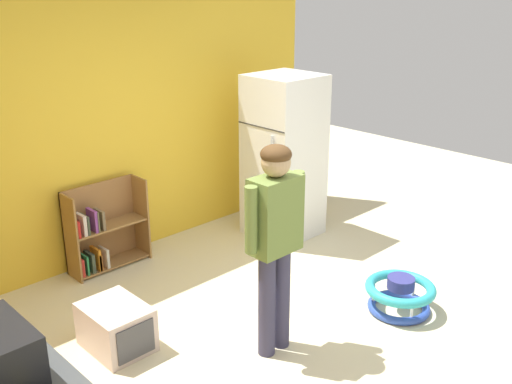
% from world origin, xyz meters
% --- Properties ---
extents(ground_plane, '(12.00, 12.00, 0.00)m').
position_xyz_m(ground_plane, '(0.00, 0.00, 0.00)').
color(ground_plane, beige).
rests_on(ground_plane, ground).
extents(back_wall, '(5.20, 0.06, 2.70)m').
position_xyz_m(back_wall, '(0.00, 2.33, 1.35)').
color(back_wall, yellow).
rests_on(back_wall, ground).
extents(refrigerator, '(0.73, 0.68, 1.78)m').
position_xyz_m(refrigerator, '(1.58, 1.49, 0.89)').
color(refrigerator, white).
rests_on(refrigerator, ground).
extents(bookshelf, '(0.80, 0.28, 0.85)m').
position_xyz_m(bookshelf, '(-0.33, 2.15, 0.37)').
color(bookshelf, olive).
rests_on(bookshelf, ground).
extents(standing_person, '(0.57, 0.22, 1.65)m').
position_xyz_m(standing_person, '(-0.11, -0.02, 1.00)').
color(standing_person, '#373550').
rests_on(standing_person, ground).
extents(baby_walker, '(0.60, 0.60, 0.32)m').
position_xyz_m(baby_walker, '(1.07, -0.38, 0.16)').
color(baby_walker, '#2E4CB2').
rests_on(baby_walker, ground).
extents(pet_carrier, '(0.42, 0.55, 0.36)m').
position_xyz_m(pet_carrier, '(-0.97, 0.85, 0.18)').
color(pet_carrier, beige).
rests_on(pet_carrier, ground).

